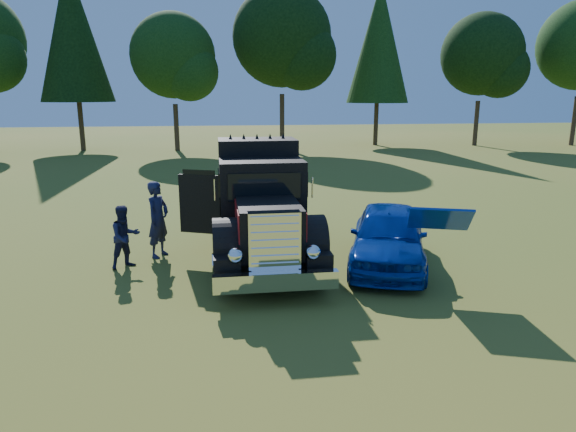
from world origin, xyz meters
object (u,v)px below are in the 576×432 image
(spectator_near, at_px, (158,219))
(spectator_far, at_px, (125,237))
(diamond_t_truck, at_px, (260,209))
(hotrod_coupe, at_px, (388,236))

(spectator_near, height_order, spectator_far, spectator_near)
(diamond_t_truck, bearing_deg, spectator_far, -173.68)
(diamond_t_truck, relative_size, spectator_near, 3.60)
(diamond_t_truck, bearing_deg, hotrod_coupe, -20.12)
(spectator_near, bearing_deg, spectator_far, 167.41)
(hotrod_coupe, relative_size, spectator_near, 2.39)
(spectator_near, relative_size, spectator_far, 1.28)
(spectator_far, bearing_deg, diamond_t_truck, -27.93)
(diamond_t_truck, distance_m, hotrod_coupe, 3.30)
(diamond_t_truck, xyz_separation_m, spectator_far, (-3.35, -0.37, -0.50))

